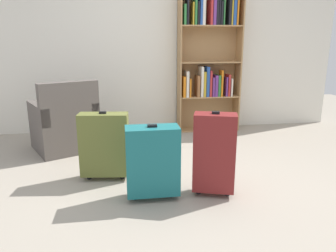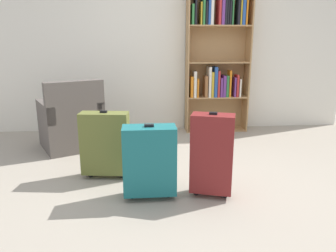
{
  "view_description": "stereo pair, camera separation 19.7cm",
  "coord_description": "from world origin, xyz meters",
  "px_view_note": "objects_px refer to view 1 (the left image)",
  "views": [
    {
      "loc": [
        -0.64,
        -2.87,
        1.35
      ],
      "look_at": [
        -0.18,
        0.16,
        0.55
      ],
      "focal_mm": 34.54,
      "sensor_mm": 36.0,
      "label": 1
    },
    {
      "loc": [
        -0.44,
        -2.89,
        1.35
      ],
      "look_at": [
        -0.18,
        0.16,
        0.55
      ],
      "focal_mm": 34.54,
      "sensor_mm": 36.0,
      "label": 2
    }
  ],
  "objects_px": {
    "bookshelf": "(208,57)",
    "suitcase_olive": "(104,145)",
    "armchair": "(65,126)",
    "suitcase_teal": "(153,161)",
    "suitcase_dark_red": "(214,153)",
    "mug": "(111,146)"
  },
  "relations": [
    {
      "from": "suitcase_dark_red",
      "to": "armchair",
      "type": "bearing_deg",
      "value": 135.19
    },
    {
      "from": "suitcase_teal",
      "to": "suitcase_dark_red",
      "type": "height_order",
      "value": "suitcase_dark_red"
    },
    {
      "from": "suitcase_dark_red",
      "to": "suitcase_olive",
      "type": "relative_size",
      "value": 1.11
    },
    {
      "from": "bookshelf",
      "to": "suitcase_teal",
      "type": "distance_m",
      "value": 2.57
    },
    {
      "from": "bookshelf",
      "to": "suitcase_dark_red",
      "type": "height_order",
      "value": "bookshelf"
    },
    {
      "from": "suitcase_dark_red",
      "to": "suitcase_olive",
      "type": "height_order",
      "value": "suitcase_dark_red"
    },
    {
      "from": "armchair",
      "to": "bookshelf",
      "type": "bearing_deg",
      "value": 19.35
    },
    {
      "from": "bookshelf",
      "to": "armchair",
      "type": "bearing_deg",
      "value": -160.65
    },
    {
      "from": "mug",
      "to": "suitcase_dark_red",
      "type": "xyz_separation_m",
      "value": [
        0.94,
        -1.4,
        0.35
      ]
    },
    {
      "from": "bookshelf",
      "to": "suitcase_olive",
      "type": "distance_m",
      "value": 2.41
    },
    {
      "from": "bookshelf",
      "to": "suitcase_olive",
      "type": "height_order",
      "value": "bookshelf"
    },
    {
      "from": "suitcase_teal",
      "to": "suitcase_dark_red",
      "type": "xyz_separation_m",
      "value": [
        0.55,
        -0.02,
        0.05
      ]
    },
    {
      "from": "armchair",
      "to": "suitcase_teal",
      "type": "relative_size",
      "value": 1.39
    },
    {
      "from": "bookshelf",
      "to": "suitcase_teal",
      "type": "bearing_deg",
      "value": -116.12
    },
    {
      "from": "armchair",
      "to": "suitcase_olive",
      "type": "distance_m",
      "value": 1.13
    },
    {
      "from": "armchair",
      "to": "suitcase_teal",
      "type": "bearing_deg",
      "value": -56.99
    },
    {
      "from": "armchair",
      "to": "suitcase_dark_red",
      "type": "bearing_deg",
      "value": -44.81
    },
    {
      "from": "bookshelf",
      "to": "suitcase_dark_red",
      "type": "xyz_separation_m",
      "value": [
        -0.53,
        -2.22,
        -0.73
      ]
    },
    {
      "from": "armchair",
      "to": "suitcase_dark_red",
      "type": "height_order",
      "value": "armchair"
    },
    {
      "from": "armchair",
      "to": "suitcase_teal",
      "type": "height_order",
      "value": "armchair"
    },
    {
      "from": "bookshelf",
      "to": "armchair",
      "type": "relative_size",
      "value": 2.22
    },
    {
      "from": "armchair",
      "to": "suitcase_teal",
      "type": "distance_m",
      "value": 1.77
    }
  ]
}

